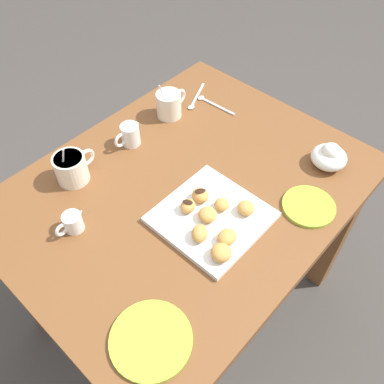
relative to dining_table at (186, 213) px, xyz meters
The scene contains 22 objects.
ground_plane 0.62m from the dining_table, ahead, with size 8.00×8.00×0.00m, color #423D38.
dining_table is the anchor object (origin of this frame).
pastry_plate_square 0.20m from the dining_table, 106.27° to the right, with size 0.28×0.28×0.02m, color silver.
coffee_mug_cream_left 0.38m from the dining_table, 126.98° to the left, with size 0.13×0.09×0.14m.
coffee_mug_cream_right 0.38m from the dining_table, 52.39° to the left, with size 0.12×0.09×0.14m.
cream_pitcher_white 0.31m from the dining_table, 86.24° to the left, with size 0.10×0.06×0.07m.
ice_cream_bowl 0.48m from the dining_table, 35.70° to the right, with size 0.11×0.11×0.08m.
chocolate_sauce_pitcher 0.37m from the dining_table, 159.47° to the left, with size 0.09×0.05×0.06m.
saucer_lime_left 0.38m from the dining_table, 60.31° to the right, with size 0.15×0.15×0.01m, color #9EC633.
saucer_lime_right 0.49m from the dining_table, 146.49° to the right, with size 0.19×0.19×0.01m, color #9EC633.
loose_spoon_near_saucer 0.43m from the dining_table, 29.83° to the left, with size 0.03×0.16×0.01m.
loose_spoon_by_plate 0.44m from the dining_table, 38.22° to the left, with size 0.15×0.08×0.01m.
beignet_0 0.21m from the dining_table, 88.08° to the right, with size 0.04×0.04×0.03m, color #D19347.
beignet_1 0.18m from the dining_table, 103.33° to the right, with size 0.04×0.05×0.03m, color #D19347.
chocolate_drizzle_1 0.20m from the dining_table, 103.33° to the right, with size 0.03×0.02×0.01m, color black.
beignet_2 0.28m from the dining_table, 108.97° to the right, with size 0.05×0.05×0.03m, color #D19347.
beignet_3 0.22m from the dining_table, 112.04° to the right, with size 0.05×0.05×0.03m, color #D19347.
beignet_4 0.26m from the dining_table, 126.01° to the right, with size 0.04×0.05×0.04m, color #D19347.
beignet_5 0.19m from the dining_table, 133.08° to the right, with size 0.04×0.05×0.03m, color #D19347.
chocolate_drizzle_5 0.21m from the dining_table, 133.08° to the right, with size 0.03×0.02×0.01m, color black.
beignet_6 0.31m from the dining_table, 117.37° to the right, with size 0.06×0.05×0.04m, color #D19347.
beignet_7 0.26m from the dining_table, 80.10° to the right, with size 0.05×0.05×0.03m, color #D19347.
Camera 1 is at (-0.57, -0.55, 1.65)m, focal length 38.01 mm.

